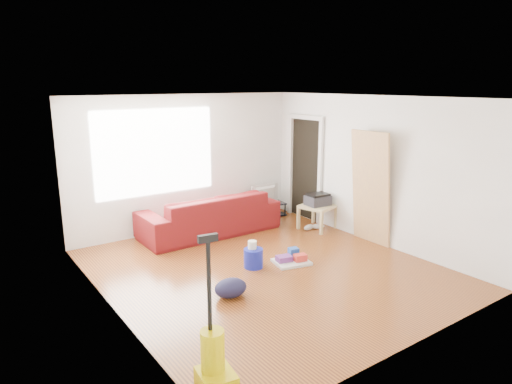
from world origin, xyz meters
TOP-DOWN VIEW (x-y plane):
  - room at (0.07, 0.15)m, footprint 4.51×5.01m
  - sofa at (0.15, 1.95)m, footprint 2.54×0.99m
  - tv_stand at (1.65, 2.22)m, footprint 0.79×0.51m
  - tv at (1.65, 2.22)m, footprint 0.66×0.09m
  - side_table at (1.95, 1.01)m, footprint 0.68×0.68m
  - printer at (1.95, 1.01)m, footprint 0.45×0.36m
  - bucket at (-0.11, 0.18)m, footprint 0.34×0.34m
  - toilet_paper at (-0.11, 0.20)m, footprint 0.13×0.13m
  - cleaning_tray at (0.47, -0.02)m, footprint 0.60×0.52m
  - backpack at (-0.90, -0.44)m, footprint 0.44×0.35m
  - sneakers at (1.85, 1.00)m, footprint 0.46×0.23m
  - vacuum at (-2.00, -1.92)m, footprint 0.35×0.39m
  - door_panel at (2.13, -0.07)m, footprint 0.24×0.78m

SIDE VIEW (x-z plane):
  - sofa at x=0.15m, z-range -0.37..0.37m
  - bucket at x=-0.11m, z-range -0.14..0.14m
  - backpack at x=-0.90m, z-range -0.12..0.12m
  - door_panel at x=2.13m, z-range -0.97..0.97m
  - sneakers at x=1.85m, z-range 0.00..0.10m
  - cleaning_tray at x=0.47m, z-range -0.04..0.15m
  - tv_stand at x=1.65m, z-range 0.01..0.29m
  - toilet_paper at x=-0.11m, z-range 0.14..0.26m
  - vacuum at x=-2.00m, z-range -0.46..1.00m
  - side_table at x=1.95m, z-range 0.16..0.62m
  - tv at x=1.65m, z-range 0.28..0.66m
  - printer at x=1.95m, z-range 0.46..0.68m
  - room at x=0.07m, z-range 0.00..2.51m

